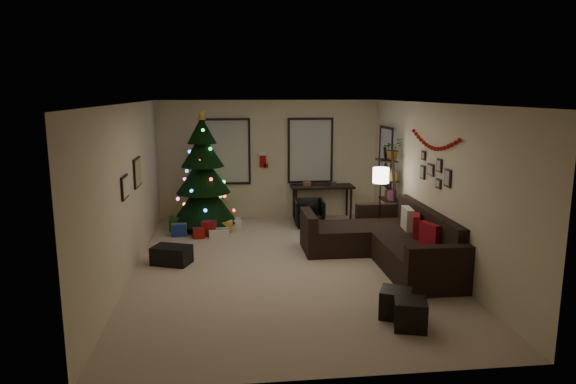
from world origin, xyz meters
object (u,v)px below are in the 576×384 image
object	(u,v)px
bookshelf	(390,193)
desk	(322,189)
desk_chair	(309,213)
sofa	(389,243)
christmas_tree	(203,178)

from	to	relation	value
bookshelf	desk	bearing A→B (deg)	125.65
desk_chair	bookshelf	size ratio (longest dim) A/B	0.33
sofa	christmas_tree	bearing A→B (deg)	141.60
sofa	desk	xyz separation A→B (m)	(-0.61, 3.09, 0.38)
desk_chair	desk	bearing A→B (deg)	60.45
desk	desk_chair	size ratio (longest dim) A/B	2.40
christmas_tree	desk	bearing A→B (deg)	10.70
christmas_tree	desk_chair	bearing A→B (deg)	-3.72
christmas_tree	bookshelf	bearing A→B (deg)	-15.38
christmas_tree	sofa	size ratio (longest dim) A/B	0.84
christmas_tree	desk	distance (m)	2.74
christmas_tree	desk	xyz separation A→B (m)	(2.66, 0.50, -0.39)
christmas_tree	sofa	world-z (taller)	christmas_tree
christmas_tree	desk_chair	world-z (taller)	christmas_tree
desk	sofa	bearing A→B (deg)	-78.89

